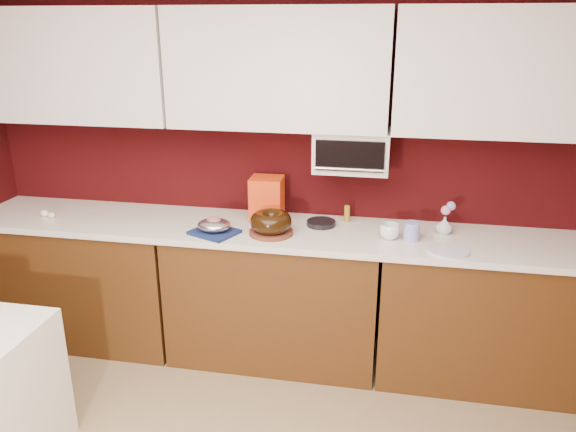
# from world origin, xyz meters

# --- Properties ---
(wall_back) EXTENTS (4.00, 0.02, 2.50)m
(wall_back) POSITION_xyz_m (0.00, 2.25, 1.25)
(wall_back) COLOR #340708
(wall_back) RESTS_ON floor
(base_cabinet_left) EXTENTS (1.31, 0.58, 0.86)m
(base_cabinet_left) POSITION_xyz_m (-1.33, 1.94, 0.43)
(base_cabinet_left) COLOR #4A2A0E
(base_cabinet_left) RESTS_ON floor
(base_cabinet_center) EXTENTS (1.31, 0.58, 0.86)m
(base_cabinet_center) POSITION_xyz_m (0.00, 1.94, 0.43)
(base_cabinet_center) COLOR #4A2A0E
(base_cabinet_center) RESTS_ON floor
(base_cabinet_right) EXTENTS (1.31, 0.58, 0.86)m
(base_cabinet_right) POSITION_xyz_m (1.33, 1.94, 0.43)
(base_cabinet_right) COLOR #4A2A0E
(base_cabinet_right) RESTS_ON floor
(countertop) EXTENTS (4.00, 0.62, 0.04)m
(countertop) POSITION_xyz_m (0.00, 1.94, 0.88)
(countertop) COLOR silver
(countertop) RESTS_ON base_cabinet_center
(upper_cabinet_left) EXTENTS (1.31, 0.33, 0.70)m
(upper_cabinet_left) POSITION_xyz_m (-1.33, 2.08, 1.85)
(upper_cabinet_left) COLOR white
(upper_cabinet_left) RESTS_ON wall_back
(upper_cabinet_center) EXTENTS (1.31, 0.33, 0.70)m
(upper_cabinet_center) POSITION_xyz_m (0.00, 2.08, 1.85)
(upper_cabinet_center) COLOR white
(upper_cabinet_center) RESTS_ON wall_back
(upper_cabinet_right) EXTENTS (1.31, 0.33, 0.70)m
(upper_cabinet_right) POSITION_xyz_m (1.33, 2.08, 1.85)
(upper_cabinet_right) COLOR white
(upper_cabinet_right) RESTS_ON wall_back
(toaster_oven) EXTENTS (0.45, 0.30, 0.25)m
(toaster_oven) POSITION_xyz_m (0.45, 2.10, 1.38)
(toaster_oven) COLOR white
(toaster_oven) RESTS_ON upper_cabinet_center
(toaster_oven_door) EXTENTS (0.40, 0.02, 0.18)m
(toaster_oven_door) POSITION_xyz_m (0.45, 1.94, 1.38)
(toaster_oven_door) COLOR black
(toaster_oven_door) RESTS_ON toaster_oven
(toaster_oven_handle) EXTENTS (0.42, 0.02, 0.02)m
(toaster_oven_handle) POSITION_xyz_m (0.45, 1.93, 1.30)
(toaster_oven_handle) COLOR silver
(toaster_oven_handle) RESTS_ON toaster_oven
(cake_base) EXTENTS (0.31, 0.31, 0.02)m
(cake_base) POSITION_xyz_m (0.00, 1.83, 0.91)
(cake_base) COLOR brown
(cake_base) RESTS_ON countertop
(bundt_cake) EXTENTS (0.32, 0.32, 0.10)m
(bundt_cake) POSITION_xyz_m (0.00, 1.83, 0.98)
(bundt_cake) COLOR black
(bundt_cake) RESTS_ON cake_base
(navy_towel) EXTENTS (0.32, 0.30, 0.02)m
(navy_towel) POSITION_xyz_m (-0.34, 1.78, 0.91)
(navy_towel) COLOR navy
(navy_towel) RESTS_ON countertop
(foil_ham_nest) EXTENTS (0.25, 0.23, 0.08)m
(foil_ham_nest) POSITION_xyz_m (-0.34, 1.78, 0.96)
(foil_ham_nest) COLOR silver
(foil_ham_nest) RESTS_ON navy_towel
(roasted_ham) EXTENTS (0.11, 0.10, 0.06)m
(roasted_ham) POSITION_xyz_m (-0.34, 1.78, 0.98)
(roasted_ham) COLOR #C05C58
(roasted_ham) RESTS_ON foil_ham_nest
(pandoro_box) EXTENTS (0.21, 0.19, 0.28)m
(pandoro_box) POSITION_xyz_m (-0.08, 2.10, 1.04)
(pandoro_box) COLOR red
(pandoro_box) RESTS_ON countertop
(dark_pan) EXTENTS (0.20, 0.20, 0.03)m
(dark_pan) POSITION_xyz_m (0.28, 2.04, 0.92)
(dark_pan) COLOR black
(dark_pan) RESTS_ON countertop
(coffee_mug) EXTENTS (0.13, 0.13, 0.11)m
(coffee_mug) POSITION_xyz_m (0.71, 1.89, 0.96)
(coffee_mug) COLOR white
(coffee_mug) RESTS_ON countertop
(blue_jar) EXTENTS (0.10, 0.10, 0.11)m
(blue_jar) POSITION_xyz_m (0.83, 1.89, 0.96)
(blue_jar) COLOR #1C209C
(blue_jar) RESTS_ON countertop
(flower_vase) EXTENTS (0.09, 0.09, 0.12)m
(flower_vase) POSITION_xyz_m (1.03, 2.04, 0.96)
(flower_vase) COLOR silver
(flower_vase) RESTS_ON countertop
(flower_pink) EXTENTS (0.06, 0.06, 0.06)m
(flower_pink) POSITION_xyz_m (1.03, 2.04, 1.05)
(flower_pink) COLOR pink
(flower_pink) RESTS_ON flower_vase
(flower_blue) EXTENTS (0.06, 0.06, 0.06)m
(flower_blue) POSITION_xyz_m (1.06, 2.06, 1.07)
(flower_blue) COLOR #8193CE
(flower_blue) RESTS_ON flower_vase
(china_plate) EXTENTS (0.23, 0.23, 0.01)m
(china_plate) POSITION_xyz_m (1.03, 1.75, 0.91)
(china_plate) COLOR silver
(china_plate) RESTS_ON countertop
(amber_bottle) EXTENTS (0.05, 0.05, 0.11)m
(amber_bottle) POSITION_xyz_m (0.43, 2.14, 0.95)
(amber_bottle) COLOR olive
(amber_bottle) RESTS_ON countertop
(egg_left) EXTENTS (0.06, 0.06, 0.04)m
(egg_left) POSITION_xyz_m (-1.47, 1.85, 0.92)
(egg_left) COLOR silver
(egg_left) RESTS_ON countertop
(egg_right) EXTENTS (0.06, 0.05, 0.04)m
(egg_right) POSITION_xyz_m (-1.53, 1.87, 0.92)
(egg_right) COLOR white
(egg_right) RESTS_ON countertop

